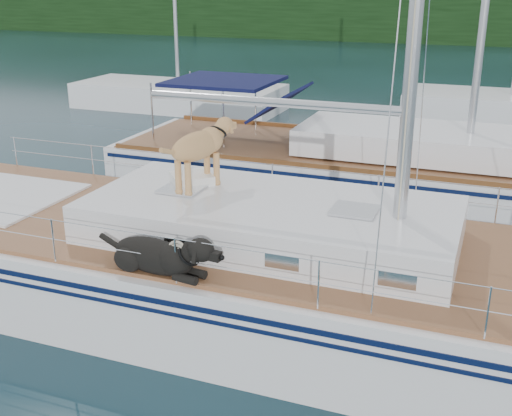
% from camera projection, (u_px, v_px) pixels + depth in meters
% --- Properties ---
extents(ground, '(120.00, 120.00, 0.00)m').
position_uv_depth(ground, '(221.00, 305.00, 9.91)').
color(ground, black).
rests_on(ground, ground).
extents(tree_line, '(90.00, 3.00, 6.00)m').
position_uv_depth(tree_line, '(462.00, 3.00, 48.44)').
color(tree_line, black).
rests_on(tree_line, ground).
extents(shore_bank, '(92.00, 1.00, 1.20)m').
position_uv_depth(shore_bank, '(460.00, 34.00, 50.31)').
color(shore_bank, '#595147').
rests_on(shore_bank, ground).
extents(main_sailboat, '(12.00, 3.82, 14.01)m').
position_uv_depth(main_sailboat, '(225.00, 266.00, 9.65)').
color(main_sailboat, white).
rests_on(main_sailboat, ground).
extents(neighbor_sailboat, '(11.00, 3.50, 13.30)m').
position_uv_depth(neighbor_sailboat, '(359.00, 172.00, 14.54)').
color(neighbor_sailboat, white).
rests_on(neighbor_sailboat, ground).
extents(bg_boat_west, '(8.00, 3.00, 11.65)m').
position_uv_depth(bg_boat_west, '(179.00, 97.00, 24.76)').
color(bg_boat_west, white).
rests_on(bg_boat_west, ground).
extents(bg_boat_center, '(7.20, 3.00, 11.65)m').
position_uv_depth(bg_boat_center, '(510.00, 109.00, 22.47)').
color(bg_boat_center, white).
rests_on(bg_boat_center, ground).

